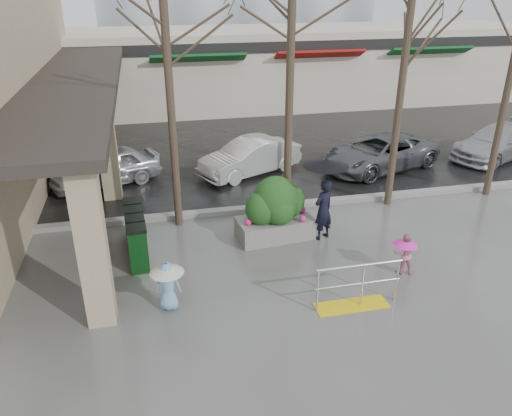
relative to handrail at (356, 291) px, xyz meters
name	(u,v)px	position (x,y,z in m)	size (l,w,h in m)	color
ground	(279,283)	(-1.36, 1.20, -0.38)	(120.00, 120.00, 0.00)	#51514F
street_asphalt	(187,92)	(-1.36, 23.20, -0.37)	(120.00, 36.00, 0.01)	black
curb	(244,209)	(-1.36, 5.20, -0.30)	(120.00, 0.30, 0.15)	gray
canopy_slab	(74,73)	(-6.16, 9.20, 3.25)	(2.80, 18.00, 0.25)	#2D2823
pillar_front	(92,245)	(-5.26, 0.70, 1.37)	(0.55, 0.55, 3.50)	tan
pillar_back	(107,145)	(-5.26, 7.20, 1.37)	(0.55, 0.55, 3.50)	tan
storefront_row	(229,68)	(0.64, 19.17, 1.64)	(34.00, 6.74, 4.00)	beige
handrail	(356,291)	(0.00, 0.00, 0.00)	(1.90, 0.50, 1.03)	yellow
tree_west	(166,39)	(-3.36, 4.80, 4.71)	(3.20, 3.20, 6.80)	#382B21
tree_midwest	(291,30)	(-0.16, 4.80, 4.86)	(3.20, 3.20, 7.00)	#382B21
tree_mideast	(407,41)	(3.14, 4.80, 4.48)	(3.20, 3.20, 6.50)	#382B21
woman	(324,192)	(0.36, 3.10, 0.97)	(1.19, 1.19, 2.29)	black
child_pink	(404,251)	(1.64, 1.01, 0.22)	(0.59, 0.59, 1.04)	pink
child_blue	(168,281)	(-3.89, 0.80, 0.31)	(0.72, 0.72, 1.11)	#77ACD4
planter	(275,209)	(-0.87, 3.43, 0.46)	(2.10, 1.24, 1.76)	#65625E
news_boxes	(136,234)	(-4.53, 3.31, 0.21)	(0.59, 2.10, 1.16)	#0D3C13
car_a	(105,167)	(-5.52, 8.41, 0.25)	(1.49, 3.70, 1.26)	#AFAFB4
car_b	(250,157)	(-0.52, 8.34, 0.25)	(1.33, 3.82, 1.26)	white
car_c	(379,152)	(4.22, 7.79, 0.25)	(2.09, 4.53, 1.26)	slate
car_d	(498,142)	(9.30, 7.97, 0.25)	(1.77, 4.34, 1.26)	#B1B0B5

